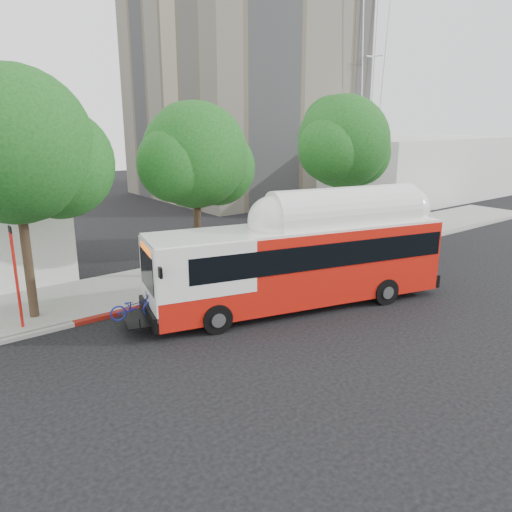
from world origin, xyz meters
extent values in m
plane|color=black|center=(0.00, 0.00, 0.00)|extent=(120.00, 120.00, 0.00)
cube|color=gray|center=(0.00, 6.50, 0.07)|extent=(60.00, 5.00, 0.15)
cube|color=gray|center=(0.00, 3.90, 0.07)|extent=(60.00, 0.30, 0.15)
cube|color=maroon|center=(-3.00, 3.90, 0.08)|extent=(10.00, 0.32, 0.16)
cylinder|color=#2D2116|center=(-9.00, 5.50, 3.04)|extent=(0.36, 0.36, 6.08)
sphere|color=#134514|center=(-9.00, 5.50, 6.84)|extent=(5.80, 5.80, 5.80)
sphere|color=#134514|center=(-7.41, 5.70, 6.08)|extent=(4.35, 4.35, 4.35)
cylinder|color=#2D2116|center=(-1.00, 6.00, 2.72)|extent=(0.36, 0.36, 5.44)
sphere|color=#134514|center=(-1.00, 6.00, 6.12)|extent=(5.00, 5.00, 5.00)
sphere|color=#134514|center=(0.38, 6.20, 5.44)|extent=(3.75, 3.75, 3.75)
cylinder|color=#2D2116|center=(9.00, 5.80, 2.88)|extent=(0.36, 0.36, 5.76)
sphere|color=#134514|center=(9.00, 5.80, 6.48)|extent=(5.40, 5.40, 5.40)
sphere|color=#134514|center=(10.48, 6.00, 5.76)|extent=(4.05, 4.05, 4.05)
cube|color=tan|center=(18.00, 28.00, 17.50)|extent=(18.00, 18.00, 35.00)
cube|color=silver|center=(30.00, 16.00, 3.00)|extent=(20.00, 12.00, 6.00)
cube|color=red|center=(0.32, 0.08, 1.89)|extent=(12.89, 5.82, 3.05)
cube|color=black|center=(0.83, -0.05, 2.52)|extent=(11.69, 5.57, 1.00)
cube|color=white|center=(0.32, 0.08, 3.46)|extent=(12.87, 5.74, 0.11)
cube|color=white|center=(2.35, -0.45, 3.73)|extent=(7.04, 3.73, 0.58)
cube|color=black|center=(-6.34, 1.82, 0.53)|extent=(1.29, 2.04, 0.06)
imported|color=navy|center=(-6.34, 1.82, 1.03)|extent=(1.06, 1.90, 0.95)
cylinder|color=red|center=(-9.66, 4.64, 1.91)|extent=(0.11, 0.11, 3.83)
cube|color=black|center=(-9.66, 4.64, 3.93)|extent=(0.05, 0.38, 0.24)
camera|label=1|loc=(-13.45, -14.63, 7.77)|focal=35.00mm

